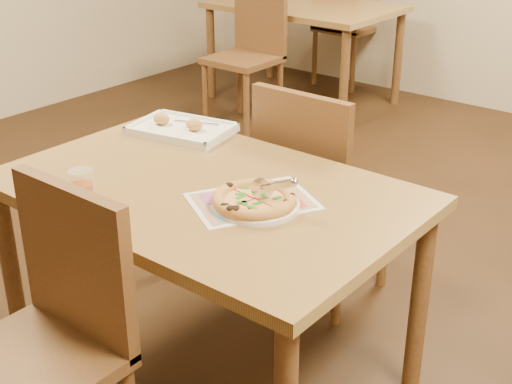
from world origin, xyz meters
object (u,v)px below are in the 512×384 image
Objects in this scene: pizza_cutter at (273,187)px; menu at (252,201)px; pizza at (254,200)px; bg_chair_far at (341,15)px; bg_chair_near at (252,40)px; dining_table at (206,210)px; bg_table at (304,16)px; glass_tumbler at (82,187)px; chair_far at (313,172)px; appetizer_tray at (181,129)px; chair_near at (52,313)px; plate at (256,205)px.

pizza_cutter is 0.36× the size of menu.
menu is at bearing 136.36° from pizza.
bg_chair_near is at bearing 90.00° from bg_chair_far.
dining_table and bg_table have the same top height.
glass_tumbler is at bearing -143.21° from menu.
chair_far reaches higher than bg_table.
chair_far reaches higher than pizza.
appetizer_tray is at bearing 37.13° from chair_far.
chair_near is 0.36× the size of bg_table.
bg_table is at bearing 113.98° from glass_tumbler.
bg_chair_near is at bearing 122.36° from appetizer_tray.
pizza_cutter reaches higher than dining_table.
chair_far is 0.70m from pizza_cutter.
bg_chair_near is 2.83m from menu.
bg_chair_near is at bearing -44.94° from chair_far.
bg_chair_near reaches higher than pizza_cutter.
bg_chair_near is at bearing 129.25° from pizza.
plate is (0.22, -0.02, 0.09)m from dining_table.
plate is (1.82, -2.82, 0.09)m from bg_table.
pizza_cutter is at bearing 65.57° from chair_near.
glass_tumbler reaches higher than appetizer_tray.
pizza_cutter reaches higher than pizza.
pizza is (1.82, -2.22, 0.18)m from bg_chair_near.
glass_tumbler is at bearing -73.63° from appetizer_tray.
chair_near is at bearing -60.26° from bg_chair_near.
chair_far is (-0.00, 1.20, 0.00)m from chair_near.
bg_chair_near is 2.88m from pizza.
dining_table is 2.77× the size of bg_chair_near.
glass_tumbler is at bearing -66.02° from bg_table.
bg_chair_far reaches higher than plate.
plate is at bearing 32.65° from glass_tumbler.
bg_chair_far is at bearing 118.44° from menu.
chair_far is 0.65m from menu.
bg_table is (-1.60, 3.40, 0.07)m from chair_near.
glass_tumbler is (-0.22, -0.90, 0.19)m from chair_far.
appetizer_tray is (-0.67, 0.31, -0.06)m from pizza_cutter.
pizza is 0.70× the size of menu.
chair_far is at bearing 94.41° from pizza_cutter.
bg_table is (-1.60, 2.20, 0.07)m from chair_far.
chair_far is 0.53m from appetizer_tray.
bg_chair_near reaches higher than pizza.
bg_table is at bearing 104.11° from pizza_cutter.
bg_chair_near is (-1.60, 2.80, 0.00)m from chair_near.
appetizer_tray is (-0.40, -0.30, 0.17)m from chair_far.
bg_chair_near is 3.62× the size of pizza_cutter.
bg_chair_far reaches higher than pizza_cutter.
pizza_cutter is (0.27, -0.01, 0.16)m from dining_table.
bg_table is 0.61m from bg_chair_near.
plate is 0.04m from menu.
pizza_cutter is at bearing -1.32° from dining_table.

